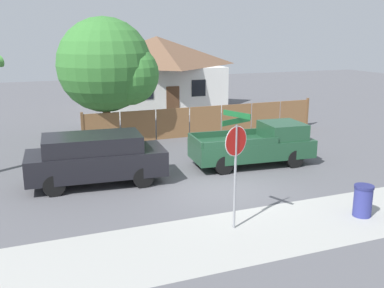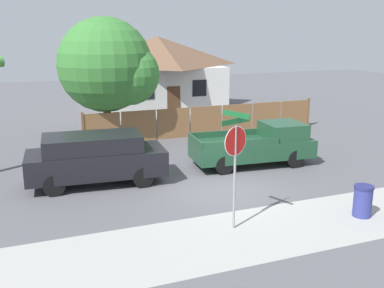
{
  "view_description": "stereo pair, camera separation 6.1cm",
  "coord_description": "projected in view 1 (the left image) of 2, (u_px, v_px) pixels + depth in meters",
  "views": [
    {
      "loc": [
        -6.57,
        -13.73,
        5.49
      ],
      "look_at": [
        -0.84,
        0.64,
        1.6
      ],
      "focal_mm": 42.0,
      "sensor_mm": 36.0,
      "label": 1
    },
    {
      "loc": [
        -6.51,
        -13.75,
        5.49
      ],
      "look_at": [
        -0.84,
        0.64,
        1.6
      ],
      "focal_mm": 42.0,
      "sensor_mm": 36.0,
      "label": 2
    }
  ],
  "objects": [
    {
      "name": "oak_tree",
      "position": [
        109.0,
        67.0,
        22.48
      ],
      "size": [
        4.97,
        4.74,
        6.23
      ],
      "color": "brown",
      "rests_on": "ground"
    },
    {
      "name": "wooden_fence",
      "position": [
        206.0,
        121.0,
        24.22
      ],
      "size": [
        13.21,
        0.12,
        1.69
      ],
      "color": "brown",
      "rests_on": "ground"
    },
    {
      "name": "stop_sign",
      "position": [
        236.0,
        149.0,
        12.33
      ],
      "size": [
        1.04,
        0.93,
        3.39
      ],
      "rotation": [
        0.0,
        0.0,
        0.35
      ],
      "color": "gray",
      "rests_on": "ground"
    },
    {
      "name": "trash_bin",
      "position": [
        363.0,
        201.0,
        13.63
      ],
      "size": [
        0.59,
        0.59,
        0.98
      ],
      "color": "navy",
      "rests_on": "ground"
    },
    {
      "name": "ground_plane",
      "position": [
        220.0,
        189.0,
        16.06
      ],
      "size": [
        80.0,
        80.0,
        0.0
      ],
      "primitive_type": "plane",
      "color": "#56565B"
    },
    {
      "name": "red_suv",
      "position": [
        96.0,
        157.0,
        16.4
      ],
      "size": [
        5.12,
        2.41,
        1.86
      ],
      "rotation": [
        0.0,
        0.0,
        -0.08
      ],
      "color": "black",
      "rests_on": "ground"
    },
    {
      "name": "sidewalk_strip",
      "position": [
        274.0,
        229.0,
        12.82
      ],
      "size": [
        36.0,
        3.2,
        0.01
      ],
      "color": "#A3A39E",
      "rests_on": "ground"
    },
    {
      "name": "orange_pickup",
      "position": [
        257.0,
        145.0,
        18.84
      ],
      "size": [
        5.2,
        2.33,
        1.75
      ],
      "rotation": [
        0.0,
        0.0,
        -0.08
      ],
      "color": "#1E472D",
      "rests_on": "ground"
    },
    {
      "name": "house",
      "position": [
        157.0,
        72.0,
        32.17
      ],
      "size": [
        8.78,
        7.25,
        5.16
      ],
      "color": "white",
      "rests_on": "ground"
    }
  ]
}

